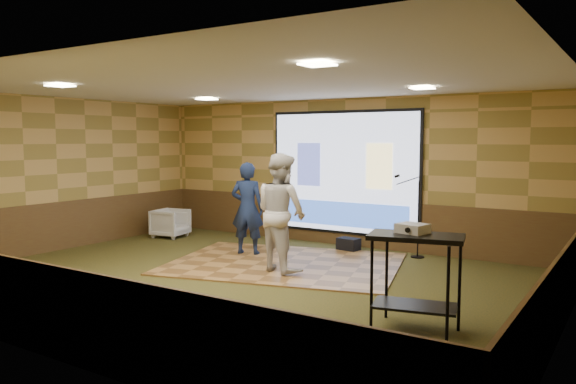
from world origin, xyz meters
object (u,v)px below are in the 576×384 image
Objects in this scene: projector_screen at (343,174)px; banquet_chair at (171,223)px; dance_floor at (285,263)px; projector at (412,228)px; av_table at (416,261)px; duffel_bag at (349,245)px; player_left at (247,208)px; player_right at (281,212)px; mic_stand at (415,231)px.

projector_screen is 4.79× the size of banquet_chair.
projector is at bearing -32.86° from dance_floor.
av_table is 4.58m from duffel_bag.
av_table is (4.11, -2.31, -0.09)m from player_left.
dance_floor is 3.77m from av_table.
player_right reaches higher than banquet_chair.
av_table is at bearing -122.81° from banquet_chair.
mic_stand is at bearing 7.41° from duffel_bag.
dance_floor is (-0.04, -2.14, -1.46)m from projector_screen.
projector_screen is 10.18× the size of projector.
player_right is 3.11m from projector.
player_left is at bearing 164.57° from projector.
duffel_bag is (-2.67, 3.66, -0.67)m from av_table.
av_table is at bearing 171.31° from player_right.
dance_floor is 2.25× the size of player_left.
av_table is 0.37m from projector.
banquet_chair is at bearing 156.39° from av_table.
duffel_bag is (0.38, -0.49, -1.35)m from projector_screen.
duffel_bag is (-1.28, -0.17, -0.37)m from mic_stand.
player_left is 4.17× the size of duffel_bag.
duffel_bag is at bearing 126.09° from av_table.
banquet_chair is 4.12m from duffel_bag.
banquet_chair is at bearing -169.87° from duffel_bag.
player_left is at bearing -112.79° from banquet_chair.
player_right is at bearing -85.07° from projector_screen.
dance_floor is 2.02× the size of player_right.
mic_stand is 3.70× the size of duffel_bag.
banquet_chair reaches higher than dance_floor.
player_left is 4.71m from av_table.
duffel_bag reaches higher than dance_floor.
av_table reaches higher than duffel_bag.
dance_floor is 1.14m from player_right.
mic_stand reaches higher than dance_floor.
projector is (3.02, -1.95, 1.14)m from dance_floor.
projector_screen reaches higher than dance_floor.
projector_screen is 1.92× the size of player_left.
mic_stand is at bearing 109.96° from av_table.
mic_stand is (2.72, 1.52, -0.40)m from player_left.
projector_screen is at bearing 149.23° from mic_stand.
mic_stand is at bearing 122.92° from projector.
projector is (2.75, -1.43, 0.16)m from player_right.
player_left is 5.29× the size of projector.
banquet_chair is (-6.72, 2.94, -0.48)m from av_table.
projector reaches higher than av_table.
mic_stand is (1.43, 2.33, -0.50)m from player_right.
dance_floor is at bearing -104.25° from duffel_bag.
player_left reaches higher than duffel_bag.
projector is 7.29m from banquet_chair.
mic_stand is (-1.32, 3.76, -0.66)m from projector.
projector is at bearing 131.72° from player_left.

